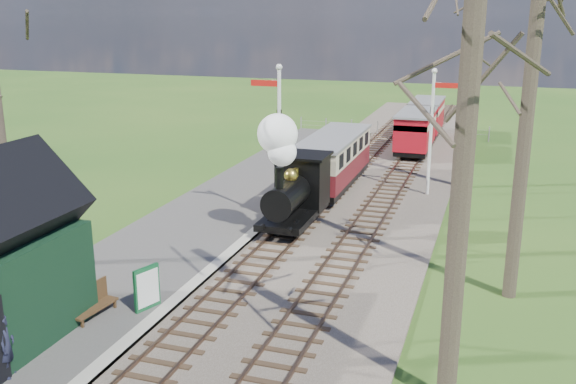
{
  "coord_description": "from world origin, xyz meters",
  "views": [
    {
      "loc": [
        7.06,
        -6.47,
        8.04
      ],
      "look_at": [
        -0.12,
        15.27,
        1.6
      ],
      "focal_mm": 40.0,
      "sensor_mm": 36.0,
      "label": 1
    }
  ],
  "objects_px": {
    "bench": "(91,302)",
    "person": "(6,346)",
    "red_carriage_b": "(426,117)",
    "semaphore_near": "(278,134)",
    "semaphore_far": "(433,123)",
    "red_carriage_a": "(415,131)",
    "sign_board": "(147,288)",
    "locomotive": "(293,178)",
    "coach": "(333,159)"
  },
  "relations": [
    {
      "from": "red_carriage_b",
      "to": "bench",
      "type": "bearing_deg",
      "value": -100.57
    },
    {
      "from": "coach",
      "to": "semaphore_far",
      "type": "bearing_deg",
      "value": 5.69
    },
    {
      "from": "coach",
      "to": "person",
      "type": "bearing_deg",
      "value": -98.96
    },
    {
      "from": "bench",
      "to": "person",
      "type": "distance_m",
      "value": 3.14
    },
    {
      "from": "semaphore_far",
      "to": "person",
      "type": "xyz_separation_m",
      "value": [
        -7.2,
        -18.38,
        -2.4
      ]
    },
    {
      "from": "red_carriage_a",
      "to": "red_carriage_b",
      "type": "distance_m",
      "value": 5.5
    },
    {
      "from": "red_carriage_b",
      "to": "sign_board",
      "type": "distance_m",
      "value": 28.68
    },
    {
      "from": "sign_board",
      "to": "bench",
      "type": "xyz_separation_m",
      "value": [
        -1.23,
        -0.84,
        -0.22
      ]
    },
    {
      "from": "semaphore_far",
      "to": "red_carriage_b",
      "type": "relative_size",
      "value": 1.19
    },
    {
      "from": "person",
      "to": "locomotive",
      "type": "bearing_deg",
      "value": -34.49
    },
    {
      "from": "semaphore_far",
      "to": "red_carriage_a",
      "type": "xyz_separation_m",
      "value": [
        -1.77,
        8.44,
        -1.93
      ]
    },
    {
      "from": "red_carriage_a",
      "to": "bench",
      "type": "relative_size",
      "value": 3.16
    },
    {
      "from": "semaphore_far",
      "to": "locomotive",
      "type": "distance_m",
      "value": 7.94
    },
    {
      "from": "semaphore_near",
      "to": "person",
      "type": "bearing_deg",
      "value": -99.45
    },
    {
      "from": "red_carriage_b",
      "to": "bench",
      "type": "distance_m",
      "value": 29.72
    },
    {
      "from": "semaphore_far",
      "to": "locomotive",
      "type": "relative_size",
      "value": 1.27
    },
    {
      "from": "locomotive",
      "to": "red_carriage_b",
      "type": "relative_size",
      "value": 0.94
    },
    {
      "from": "sign_board",
      "to": "semaphore_far",
      "type": "bearing_deg",
      "value": 67.44
    },
    {
      "from": "locomotive",
      "to": "bench",
      "type": "height_order",
      "value": "locomotive"
    },
    {
      "from": "semaphore_near",
      "to": "red_carriage_a",
      "type": "height_order",
      "value": "semaphore_near"
    },
    {
      "from": "bench",
      "to": "person",
      "type": "xyz_separation_m",
      "value": [
        0.02,
        -3.12,
        0.35
      ]
    },
    {
      "from": "semaphore_near",
      "to": "sign_board",
      "type": "height_order",
      "value": "semaphore_near"
    },
    {
      "from": "locomotive",
      "to": "bench",
      "type": "relative_size",
      "value": 2.97
    },
    {
      "from": "sign_board",
      "to": "person",
      "type": "xyz_separation_m",
      "value": [
        -1.21,
        -3.96,
        0.14
      ]
    },
    {
      "from": "semaphore_far",
      "to": "bench",
      "type": "height_order",
      "value": "semaphore_far"
    },
    {
      "from": "person",
      "to": "red_carriage_a",
      "type": "bearing_deg",
      "value": -32.59
    },
    {
      "from": "coach",
      "to": "person",
      "type": "distance_m",
      "value": 18.18
    },
    {
      "from": "red_carriage_a",
      "to": "person",
      "type": "xyz_separation_m",
      "value": [
        -5.43,
        -26.82,
        -0.47
      ]
    },
    {
      "from": "red_carriage_a",
      "to": "person",
      "type": "relative_size",
      "value": 3.21
    },
    {
      "from": "red_carriage_a",
      "to": "sign_board",
      "type": "xyz_separation_m",
      "value": [
        -4.22,
        -22.86,
        -0.61
      ]
    },
    {
      "from": "bench",
      "to": "red_carriage_a",
      "type": "bearing_deg",
      "value": 77.06
    },
    {
      "from": "locomotive",
      "to": "semaphore_near",
      "type": "bearing_deg",
      "value": 146.59
    },
    {
      "from": "semaphore_far",
      "to": "person",
      "type": "bearing_deg",
      "value": -111.4
    },
    {
      "from": "coach",
      "to": "bench",
      "type": "distance_m",
      "value": 15.13
    },
    {
      "from": "semaphore_near",
      "to": "bench",
      "type": "xyz_separation_m",
      "value": [
        -2.08,
        -9.26,
        -3.03
      ]
    },
    {
      "from": "bench",
      "to": "coach",
      "type": "bearing_deg",
      "value": 79.13
    },
    {
      "from": "person",
      "to": "coach",
      "type": "bearing_deg",
      "value": -30.11
    },
    {
      "from": "bench",
      "to": "locomotive",
      "type": "bearing_deg",
      "value": 72.08
    },
    {
      "from": "red_carriage_b",
      "to": "person",
      "type": "relative_size",
      "value": 3.21
    },
    {
      "from": "locomotive",
      "to": "red_carriage_a",
      "type": "bearing_deg",
      "value": 80.08
    },
    {
      "from": "red_carriage_b",
      "to": "red_carriage_a",
      "type": "bearing_deg",
      "value": -90.0
    },
    {
      "from": "semaphore_far",
      "to": "sign_board",
      "type": "relative_size",
      "value": 4.68
    },
    {
      "from": "semaphore_far",
      "to": "bench",
      "type": "relative_size",
      "value": 3.77
    },
    {
      "from": "coach",
      "to": "bench",
      "type": "xyz_separation_m",
      "value": [
        -2.85,
        -14.83,
        -0.93
      ]
    },
    {
      "from": "red_carriage_b",
      "to": "semaphore_far",
      "type": "bearing_deg",
      "value": -82.75
    },
    {
      "from": "coach",
      "to": "red_carriage_b",
      "type": "bearing_deg",
      "value": 79.75
    },
    {
      "from": "red_carriage_b",
      "to": "sign_board",
      "type": "height_order",
      "value": "red_carriage_b"
    },
    {
      "from": "locomotive",
      "to": "red_carriage_b",
      "type": "distance_m",
      "value": 20.61
    },
    {
      "from": "semaphore_near",
      "to": "bench",
      "type": "relative_size",
      "value": 4.1
    },
    {
      "from": "locomotive",
      "to": "sign_board",
      "type": "bearing_deg",
      "value": -101.47
    }
  ]
}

